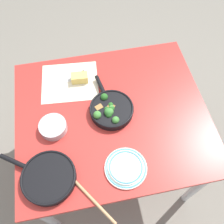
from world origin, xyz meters
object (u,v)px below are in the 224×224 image
at_px(grater_knife, 72,78).
at_px(dinner_plate_stack, 126,168).
at_px(skillet_broccoli, 110,109).
at_px(skillet_eggs, 48,177).
at_px(cheese_block, 80,78).
at_px(prep_bowl_steel, 53,127).
at_px(wooden_spoon, 79,186).

relative_size(grater_knife, dinner_plate_stack, 1.12).
distance_m(skillet_broccoli, skillet_eggs, 0.49).
bearing_deg(skillet_eggs, skillet_broccoli, -105.08).
relative_size(skillet_eggs, cheese_block, 3.64).
bearing_deg(prep_bowl_steel, grater_knife, 67.11).
distance_m(cheese_block, prep_bowl_steel, 0.36).
bearing_deg(cheese_block, skillet_broccoli, -61.24).
relative_size(skillet_broccoli, grater_knife, 1.54).
bearing_deg(dinner_plate_stack, cheese_block, 104.41).
distance_m(grater_knife, dinner_plate_stack, 0.66).
bearing_deg(wooden_spoon, skillet_broccoli, -65.48).
height_order(skillet_broccoli, skillet_eggs, skillet_broccoli).
bearing_deg(wooden_spoon, grater_knife, -38.17).
relative_size(cheese_block, prep_bowl_steel, 0.69).
xyz_separation_m(grater_knife, dinner_plate_stack, (0.20, -0.62, 0.00)).
xyz_separation_m(cheese_block, dinner_plate_stack, (0.15, -0.60, -0.01)).
bearing_deg(prep_bowl_steel, wooden_spoon, -73.83).
height_order(wooden_spoon, grater_knife, grater_knife).
height_order(dinner_plate_stack, prep_bowl_steel, prep_bowl_steel).
height_order(skillet_eggs, dinner_plate_stack, skillet_eggs).
bearing_deg(skillet_eggs, dinner_plate_stack, -149.03).
relative_size(skillet_eggs, wooden_spoon, 1.08).
relative_size(skillet_broccoli, cheese_block, 3.64).
height_order(skillet_eggs, cheese_block, cheese_block).
height_order(skillet_broccoli, wooden_spoon, skillet_broccoli).
bearing_deg(dinner_plate_stack, skillet_broccoli, 92.06).
distance_m(skillet_eggs, cheese_block, 0.62).
height_order(grater_knife, cheese_block, cheese_block).
bearing_deg(prep_bowl_steel, skillet_eggs, -99.49).
xyz_separation_m(wooden_spoon, prep_bowl_steel, (-0.10, 0.34, 0.02)).
xyz_separation_m(skillet_broccoli, prep_bowl_steel, (-0.33, -0.05, -0.00)).
bearing_deg(cheese_block, grater_knife, 154.21).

